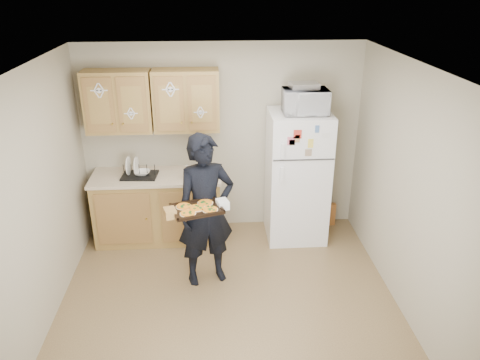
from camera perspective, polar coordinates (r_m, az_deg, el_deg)
name	(u,v)px	position (r m, az deg, el deg)	size (l,w,h in m)	color
floor	(229,305)	(5.17, -1.37, -14.99)	(3.60, 3.60, 0.00)	brown
ceiling	(226,68)	(4.09, -1.72, 13.44)	(3.60, 3.60, 0.00)	white
wall_back	(222,139)	(6.16, -2.23, 4.96)	(3.60, 0.04, 2.50)	#AAA189
wall_front	(240,331)	(2.99, -0.01, -17.88)	(3.60, 0.04, 2.50)	#AAA189
wall_left	(36,206)	(4.78, -23.64, -2.88)	(0.04, 3.60, 2.50)	#AAA189
wall_right	(410,195)	(4.89, 20.05, -1.69)	(0.04, 3.60, 2.50)	#AAA189
refrigerator	(297,177)	(6.05, 6.96, 0.41)	(0.75, 0.70, 1.70)	white
base_cabinet	(159,208)	(6.22, -9.88, -3.40)	(1.60, 0.60, 0.86)	olive
countertop	(156,177)	(6.03, -10.18, 0.40)	(1.64, 0.64, 0.04)	beige
upper_cab_left	(118,101)	(5.92, -14.61, 9.25)	(0.80, 0.33, 0.75)	olive
upper_cab_right	(186,100)	(5.82, -6.56, 9.62)	(0.80, 0.33, 0.75)	olive
cereal_box	(328,214)	(6.67, 10.67, -4.11)	(0.20, 0.07, 0.32)	#C39245
person	(206,211)	(5.11, -4.17, -3.82)	(0.64, 0.42, 1.75)	black
baking_tray	(197,209)	(4.77, -5.28, -3.59)	(0.49, 0.36, 0.04)	black
pizza_front_left	(188,213)	(4.67, -6.38, -4.05)	(0.16, 0.16, 0.02)	orange
pizza_front_right	(210,209)	(4.72, -3.67, -3.60)	(0.16, 0.16, 0.02)	orange
pizza_back_left	(184,206)	(4.81, -6.88, -3.19)	(0.16, 0.16, 0.02)	orange
pizza_back_right	(205,203)	(4.86, -4.25, -2.77)	(0.16, 0.16, 0.02)	orange
pizza_center	(197,208)	(4.77, -5.29, -3.40)	(0.16, 0.16, 0.02)	orange
microwave	(305,101)	(5.70, 7.95, 9.47)	(0.53, 0.36, 0.30)	white
foil_pan	(304,86)	(5.68, 7.81, 11.33)	(0.33, 0.23, 0.07)	silver
dish_rack	(139,170)	(6.00, -12.19, 1.22)	(0.43, 0.33, 0.17)	black
bowl	(142,173)	(6.01, -11.84, 0.87)	(0.20, 0.20, 0.05)	white
soap_bottle	(187,172)	(5.84, -6.48, 1.01)	(0.08, 0.08, 0.18)	white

